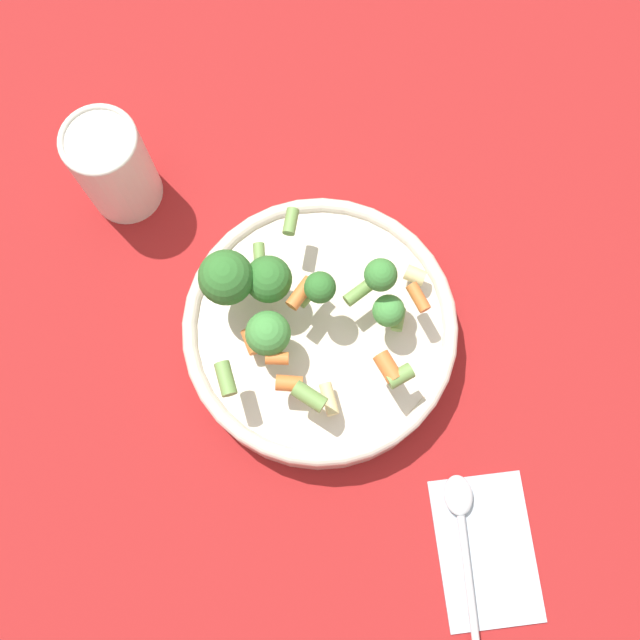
% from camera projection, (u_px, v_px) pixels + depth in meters
% --- Properties ---
extents(ground_plane, '(3.00, 3.00, 0.00)m').
position_uv_depth(ground_plane, '(320.00, 338.00, 0.73)').
color(ground_plane, maroon).
extents(bowl, '(0.25, 0.25, 0.05)m').
position_uv_depth(bowl, '(320.00, 331.00, 0.70)').
color(bowl, beige).
rests_on(bowl, ground_plane).
extents(pasta_salad, '(0.18, 0.21, 0.08)m').
position_uv_depth(pasta_salad, '(282.00, 300.00, 0.64)').
color(pasta_salad, '#8CB766').
rests_on(pasta_salad, bowl).
extents(cup, '(0.07, 0.07, 0.11)m').
position_uv_depth(cup, '(113.00, 166.00, 0.71)').
color(cup, silver).
rests_on(cup, ground_plane).
extents(napkin, '(0.15, 0.12, 0.01)m').
position_uv_depth(napkin, '(486.00, 550.00, 0.67)').
color(napkin, '#B2BCC6').
rests_on(napkin, ground_plane).
extents(spoon, '(0.19, 0.07, 0.01)m').
position_uv_depth(spoon, '(464.00, 547.00, 0.67)').
color(spoon, silver).
rests_on(spoon, napkin).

